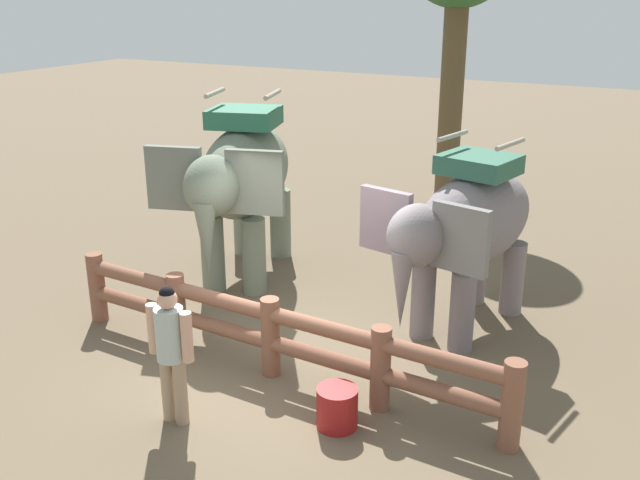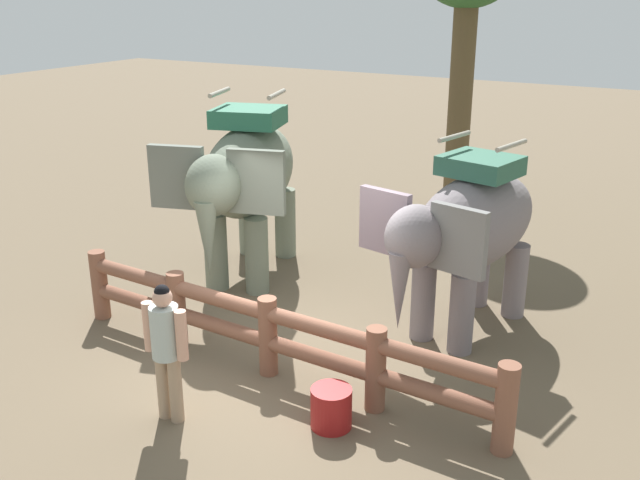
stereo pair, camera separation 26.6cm
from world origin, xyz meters
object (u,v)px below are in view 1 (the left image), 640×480
at_px(elephant_center, 467,227).
at_px(feed_bucket, 337,407).
at_px(log_fence, 270,331).
at_px(elephant_near_left, 242,178).
at_px(tourist_woman_in_black, 171,345).

relative_size(elephant_center, feed_bucket, 6.94).
height_order(log_fence, feed_bucket, log_fence).
xyz_separation_m(log_fence, feed_bucket, (1.26, -0.64, -0.36)).
distance_m(elephant_near_left, elephant_center, 3.85).
xyz_separation_m(elephant_near_left, elephant_center, (3.84, -0.21, -0.18)).
relative_size(elephant_near_left, feed_bucket, 7.78).
relative_size(elephant_near_left, tourist_woman_in_black, 2.22).
distance_m(elephant_near_left, feed_bucket, 4.88).
xyz_separation_m(log_fence, elephant_center, (1.76, 2.37, 0.96)).
distance_m(log_fence, elephant_near_left, 3.50).
bearing_deg(feed_bucket, elephant_center, 80.62).
relative_size(elephant_center, tourist_woman_in_black, 1.98).
height_order(elephant_center, feed_bucket, elephant_center).
bearing_deg(elephant_center, log_fence, -126.58).
distance_m(log_fence, elephant_center, 3.10).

